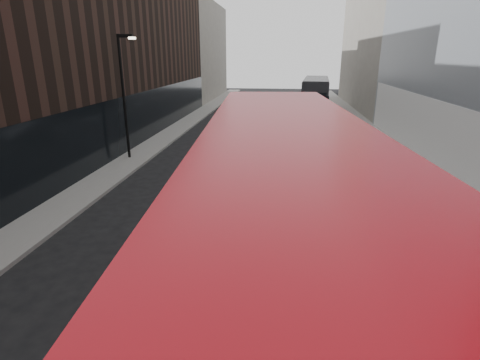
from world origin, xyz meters
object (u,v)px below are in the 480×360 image
(grey_bus, at_px, (316,94))
(car_b, at_px, (277,136))
(street_lamp, at_px, (124,89))
(car_a, at_px, (317,174))
(red_bus, at_px, (284,248))
(car_c, at_px, (303,131))

(grey_bus, bearing_deg, car_b, -97.92)
(street_lamp, relative_size, car_b, 1.77)
(street_lamp, bearing_deg, car_a, -18.95)
(street_lamp, xyz_separation_m, red_bus, (9.26, -15.06, -1.42))
(red_bus, xyz_separation_m, car_b, (-0.54, 19.95, -2.11))
(red_bus, distance_m, car_b, 20.07)
(street_lamp, xyz_separation_m, car_b, (8.72, 4.89, -3.53))
(car_b, bearing_deg, grey_bus, 71.92)
(red_bus, distance_m, grey_bus, 36.49)
(red_bus, relative_size, car_c, 2.60)
(car_b, bearing_deg, car_a, -81.25)
(car_c, bearing_deg, car_a, -82.58)
(car_a, xyz_separation_m, car_c, (-0.24, 10.48, 0.08))
(street_lamp, relative_size, red_bus, 0.56)
(grey_bus, xyz_separation_m, car_c, (-1.92, -14.52, -1.28))
(car_c, bearing_deg, car_b, -129.04)
(car_a, height_order, car_b, car_b)
(street_lamp, bearing_deg, grey_bus, 59.55)
(car_b, bearing_deg, street_lamp, -155.75)
(car_a, height_order, car_c, car_c)
(grey_bus, xyz_separation_m, car_a, (-1.68, -25.00, -1.35))
(red_bus, xyz_separation_m, car_c, (1.33, 21.81, -2.06))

